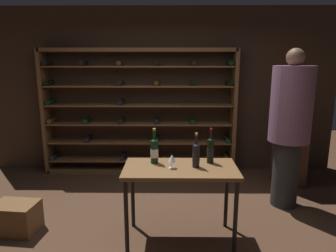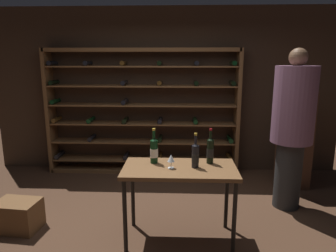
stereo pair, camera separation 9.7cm
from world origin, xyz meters
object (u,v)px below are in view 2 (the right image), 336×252
display_cabinet (295,139)px  wine_rack (142,112)px  wine_glass_stemmed_right (171,159)px  wine_bottle_gold_foil (210,150)px  person_host_in_suit (292,123)px  wine_crate (18,215)px  wine_bottle_green_slim (154,150)px  tasting_table (180,176)px  wine_bottle_red_label (195,155)px

display_cabinet → wine_rack: bearing=167.4°
wine_glass_stemmed_right → wine_bottle_gold_foil: bearing=23.0°
person_host_in_suit → wine_crate: size_ratio=4.28×
wine_bottle_green_slim → wine_bottle_gold_foil: 0.60m
wine_rack → wine_glass_stemmed_right: (0.55, -2.08, -0.12)m
display_cabinet → wine_bottle_gold_foil: bearing=-135.7°
tasting_table → wine_bottle_gold_foil: 0.43m
wine_rack → wine_crate: (-1.20, -1.93, -0.88)m
wine_rack → wine_crate: 2.44m
wine_crate → wine_bottle_green_slim: wine_bottle_green_slim is taller
wine_bottle_green_slim → wine_bottle_red_label: 0.45m
tasting_table → wine_bottle_red_label: 0.28m
tasting_table → wine_bottle_green_slim: 0.38m
wine_bottle_green_slim → wine_glass_stemmed_right: 0.25m
wine_glass_stemmed_right → wine_bottle_green_slim: bearing=139.1°
display_cabinet → wine_bottle_green_slim: (-2.01, -1.38, 0.22)m
wine_rack → person_host_in_suit: (2.06, -1.22, 0.08)m
wine_bottle_green_slim → wine_bottle_gold_foil: same height
tasting_table → wine_crate: 1.93m
display_cabinet → wine_bottle_green_slim: 2.45m
tasting_table → display_cabinet: display_cabinet is taller
display_cabinet → wine_bottle_gold_foil: display_cabinet is taller
wine_rack → wine_crate: bearing=-122.0°
tasting_table → wine_glass_stemmed_right: 0.22m
tasting_table → person_host_in_suit: (1.42, 0.82, 0.40)m
wine_bottle_red_label → tasting_table: bearing=-177.8°
tasting_table → wine_bottle_gold_foil: (0.33, 0.14, 0.23)m
wine_glass_stemmed_right → tasting_table: bearing=20.7°
display_cabinet → person_host_in_suit: bearing=-114.2°
wine_crate → wine_glass_stemmed_right: 1.92m
wine_crate → wine_glass_stemmed_right: size_ratio=3.28×
person_host_in_suit → wine_glass_stemmed_right: bearing=71.3°
wine_bottle_green_slim → wine_bottle_gold_foil: bearing=1.3°
wine_rack → wine_crate: wine_rack is taller
wine_rack → wine_bottle_gold_foil: 2.13m
tasting_table → person_host_in_suit: 1.69m
person_host_in_suit → wine_bottle_gold_foil: person_host_in_suit is taller
wine_bottle_green_slim → wine_glass_stemmed_right: wine_bottle_green_slim is taller
person_host_in_suit → wine_bottle_red_label: person_host_in_suit is taller
wine_bottle_green_slim → wine_bottle_red_label: (0.44, -0.12, -0.01)m
wine_bottle_red_label → wine_glass_stemmed_right: wine_bottle_red_label is taller
display_cabinet → wine_bottle_red_label: size_ratio=4.07×
wine_bottle_gold_foil → person_host_in_suit: bearing=31.9°
wine_bottle_green_slim → wine_bottle_red_label: wine_bottle_green_slim is taller
display_cabinet → wine_glass_stemmed_right: 2.39m
wine_bottle_green_slim → wine_bottle_red_label: bearing=-15.7°
wine_rack → wine_glass_stemmed_right: 2.15m
wine_rack → tasting_table: wine_rack is taller
wine_bottle_red_label → wine_rack: bearing=111.6°
wine_crate → wine_bottle_red_label: (2.01, -0.11, 0.78)m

